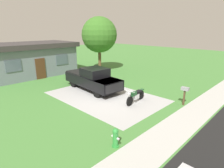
% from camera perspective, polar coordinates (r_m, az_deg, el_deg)
% --- Properties ---
extents(ground_plane, '(80.00, 80.00, 0.00)m').
position_cam_1_polar(ground_plane, '(14.22, -2.08, -3.85)').
color(ground_plane, '#447C38').
extents(driveway_pad, '(5.64, 8.50, 0.01)m').
position_cam_1_polar(driveway_pad, '(14.22, -2.08, -3.84)').
color(driveway_pad, '#A8A8A8').
rests_on(driveway_pad, ground).
extents(sidewalk_strip, '(36.00, 1.80, 0.01)m').
position_cam_1_polar(sidewalk_strip, '(11.05, 20.42, -11.18)').
color(sidewalk_strip, '#B0B0AB').
rests_on(sidewalk_strip, ground).
extents(motorcycle, '(2.21, 0.70, 1.09)m').
position_cam_1_polar(motorcycle, '(13.07, 7.21, -3.64)').
color(motorcycle, black).
rests_on(motorcycle, ground).
extents(pickup_truck, '(2.44, 5.76, 1.90)m').
position_cam_1_polar(pickup_truck, '(15.73, -6.18, 1.72)').
color(pickup_truck, black).
rests_on(pickup_truck, ground).
extents(fire_hydrant, '(0.32, 0.40, 0.87)m').
position_cam_1_polar(fire_hydrant, '(8.38, 1.07, -16.12)').
color(fire_hydrant, '#2D8C38').
rests_on(fire_hydrant, ground).
extents(mailbox, '(0.26, 0.48, 1.26)m').
position_cam_1_polar(mailbox, '(13.26, 21.36, -2.06)').
color(mailbox, '#4C3823').
rests_on(mailbox, ground).
extents(shade_tree, '(4.14, 4.14, 6.35)m').
position_cam_1_polar(shade_tree, '(22.65, -3.91, 14.74)').
color(shade_tree, brown).
rests_on(shade_tree, ground).
extents(neighbor_house, '(9.60, 5.60, 3.50)m').
position_cam_1_polar(neighbor_house, '(22.53, -23.94, 7.05)').
color(neighbor_house, slate).
rests_on(neighbor_house, ground).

